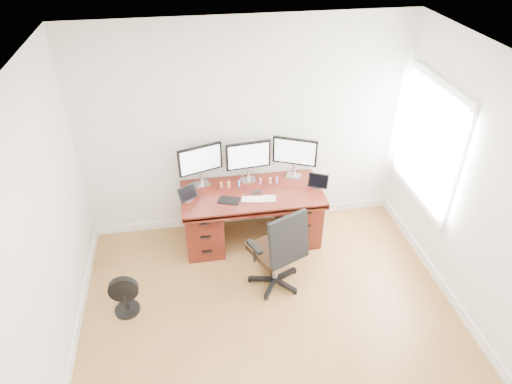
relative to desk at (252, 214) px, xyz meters
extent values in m
plane|color=olive|center=(0.00, -1.83, -0.40)|extent=(4.50, 4.50, 0.00)
cube|color=white|center=(0.00, 0.42, 0.95)|extent=(4.00, 0.10, 2.70)
cube|color=white|center=(2.00, -1.83, 0.95)|extent=(0.10, 4.50, 2.70)
cube|color=white|center=(1.97, -0.33, 1.00)|extent=(0.04, 1.30, 1.50)
cube|color=white|center=(1.95, -0.33, 1.00)|extent=(0.01, 1.15, 1.35)
cube|color=#501810|center=(0.00, -0.03, 0.32)|extent=(1.70, 0.80, 0.05)
cube|color=#501810|center=(-0.60, 0.00, -0.05)|extent=(0.45, 0.70, 0.70)
cube|color=#501810|center=(0.60, 0.00, -0.05)|extent=(0.45, 0.70, 0.70)
cube|color=#3C100A|center=(0.00, 0.27, 0.10)|extent=(0.74, 0.03, 0.40)
cylinder|color=black|center=(0.13, -0.82, -0.36)|extent=(0.75, 0.75, 0.08)
cylinder|color=silver|center=(0.13, -0.82, -0.12)|extent=(0.06, 0.06, 0.41)
cube|color=black|center=(0.13, -0.82, 0.09)|extent=(0.64, 0.63, 0.07)
cube|color=black|center=(0.23, -1.02, 0.39)|extent=(0.45, 0.24, 0.56)
cube|color=black|center=(-0.12, -0.93, 0.27)|extent=(0.15, 0.25, 0.03)
cube|color=black|center=(0.39, -0.71, 0.27)|extent=(0.15, 0.25, 0.03)
cylinder|color=black|center=(-1.51, -0.97, -0.38)|extent=(0.27, 0.27, 0.03)
cylinder|color=black|center=(-1.51, -0.97, -0.26)|extent=(0.04, 0.04, 0.22)
cylinder|color=black|center=(-1.51, -0.97, -0.10)|extent=(0.32, 0.07, 0.31)
cube|color=silver|center=(-0.58, 0.24, 0.35)|extent=(0.21, 0.19, 0.01)
cylinder|color=silver|center=(-0.58, 0.24, 0.44)|extent=(0.04, 0.04, 0.18)
cube|color=black|center=(-0.58, 0.24, 0.70)|extent=(0.53, 0.21, 0.35)
cube|color=white|center=(-0.57, 0.22, 0.70)|extent=(0.48, 0.16, 0.30)
cube|color=silver|center=(0.00, 0.24, 0.35)|extent=(0.19, 0.16, 0.01)
cylinder|color=silver|center=(0.00, 0.24, 0.44)|extent=(0.04, 0.04, 0.18)
cube|color=black|center=(0.00, 0.24, 0.70)|extent=(0.55, 0.09, 0.35)
cube|color=white|center=(0.00, 0.22, 0.70)|extent=(0.50, 0.05, 0.30)
cube|color=silver|center=(0.58, 0.24, 0.35)|extent=(0.22, 0.20, 0.01)
cylinder|color=silver|center=(0.58, 0.24, 0.44)|extent=(0.04, 0.04, 0.18)
cube|color=black|center=(0.58, 0.24, 0.70)|extent=(0.51, 0.26, 0.35)
cube|color=white|center=(0.57, 0.22, 0.70)|extent=(0.46, 0.21, 0.30)
cube|color=silver|center=(-0.76, -0.08, 0.35)|extent=(0.13, 0.12, 0.01)
cube|color=black|center=(-0.76, -0.08, 0.45)|extent=(0.24, 0.19, 0.17)
cube|color=silver|center=(0.81, -0.08, 0.35)|extent=(0.12, 0.12, 0.01)
cube|color=black|center=(0.81, -0.08, 0.45)|extent=(0.25, 0.17, 0.17)
cube|color=white|center=(-0.01, -0.20, 0.36)|extent=(0.28, 0.16, 0.01)
cube|color=silver|center=(0.18, -0.21, 0.35)|extent=(0.16, 0.16, 0.01)
cube|color=black|center=(-0.29, -0.17, 0.35)|extent=(0.28, 0.23, 0.01)
cube|color=black|center=(0.05, -0.05, 0.35)|extent=(0.13, 0.09, 0.01)
cylinder|color=#996149|center=(-0.36, 0.12, 0.38)|extent=(0.03, 0.03, 0.06)
sphere|color=#996149|center=(-0.36, 0.12, 0.42)|extent=(0.04, 0.04, 0.04)
cylinder|color=#E8A64E|center=(-0.26, 0.12, 0.38)|extent=(0.03, 0.03, 0.06)
sphere|color=#E8A64E|center=(-0.26, 0.12, 0.42)|extent=(0.04, 0.04, 0.04)
cylinder|color=#4C82D9|center=(-0.14, 0.12, 0.38)|extent=(0.03, 0.03, 0.06)
sphere|color=#4C82D9|center=(-0.14, 0.12, 0.42)|extent=(0.04, 0.04, 0.04)
cylinder|color=pink|center=(0.13, 0.12, 0.38)|extent=(0.03, 0.03, 0.06)
sphere|color=pink|center=(0.13, 0.12, 0.42)|extent=(0.04, 0.04, 0.04)
cylinder|color=#E0B673|center=(0.25, 0.12, 0.38)|extent=(0.03, 0.03, 0.06)
sphere|color=#E0B673|center=(0.25, 0.12, 0.42)|extent=(0.04, 0.04, 0.04)
cylinder|color=#8360D5|center=(0.34, 0.12, 0.38)|extent=(0.03, 0.03, 0.06)
sphere|color=#8360D5|center=(0.34, 0.12, 0.42)|extent=(0.04, 0.04, 0.04)
camera|label=1|loc=(-0.70, -4.51, 3.43)|focal=32.00mm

